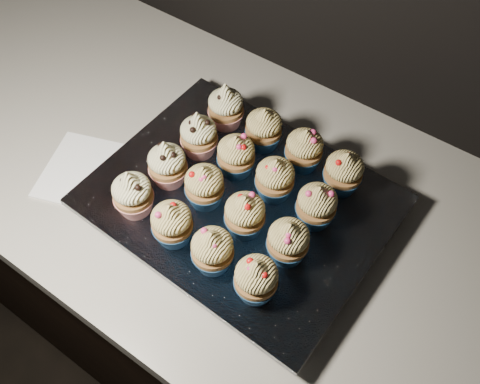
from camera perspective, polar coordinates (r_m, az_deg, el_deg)
The scene contains 21 objects.
cabinet at distance 1.29m, azimuth 8.32°, elevation -16.68°, with size 2.40×0.60×0.86m, color black.
worktop at distance 0.88m, azimuth 11.80°, elevation -7.07°, with size 2.44×0.64×0.04m, color beige.
napkin at distance 0.97m, azimuth -15.91°, elevation 2.09°, with size 0.15×0.15×0.00m, color white.
baking_tray at distance 0.88m, azimuth 0.00°, elevation -1.48°, with size 0.42×0.32×0.02m, color black.
foil_lining at distance 0.86m, azimuth 0.00°, elevation -0.85°, with size 0.46×0.36×0.01m, color silver.
cupcake_0 at distance 0.83m, azimuth -11.39°, elevation -0.16°, with size 0.06×0.06×0.10m.
cupcake_1 at distance 0.79m, azimuth -7.25°, elevation -3.32°, with size 0.06×0.06×0.08m.
cupcake_2 at distance 0.76m, azimuth -2.95°, elevation -6.21°, with size 0.06×0.06×0.08m.
cupcake_3 at distance 0.74m, azimuth 1.74°, elevation -9.25°, with size 0.06×0.06×0.08m.
cupcake_4 at distance 0.86m, azimuth -7.76°, elevation 2.99°, with size 0.06×0.06×0.10m.
cupcake_5 at distance 0.83m, azimuth -3.81°, elevation 0.68°, with size 0.06×0.06×0.08m.
cupcake_6 at distance 0.79m, azimuth 0.53°, elevation -2.42°, with size 0.06×0.06×0.08m.
cupcake_7 at distance 0.77m, azimuth 5.15°, elevation -5.25°, with size 0.06×0.06×0.08m.
cupcake_8 at distance 0.89m, azimuth -4.43°, elevation 6.08°, with size 0.06×0.06×0.10m.
cupcake_9 at distance 0.86m, azimuth -0.42°, elevation 3.94°, with size 0.06×0.06×0.08m.
cupcake_10 at distance 0.84m, azimuth 3.74°, elevation 1.45°, with size 0.06×0.06×0.08m.
cupcake_11 at distance 0.81m, azimuth 8.16°, elevation -1.40°, with size 0.06×0.06×0.08m.
cupcake_12 at distance 0.93m, azimuth -1.53°, elevation 9.06°, with size 0.06×0.06×0.10m.
cupcake_13 at distance 0.90m, azimuth 2.55°, elevation 6.76°, with size 0.06×0.06×0.08m.
cupcake_14 at distance 0.88m, azimuth 6.84°, elevation 4.55°, with size 0.06×0.06×0.08m.
cupcake_15 at distance 0.86m, azimuth 10.98°, elevation 2.11°, with size 0.06×0.06×0.08m.
Camera 1 is at (0.09, 1.26, 1.64)m, focal length 40.00 mm.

